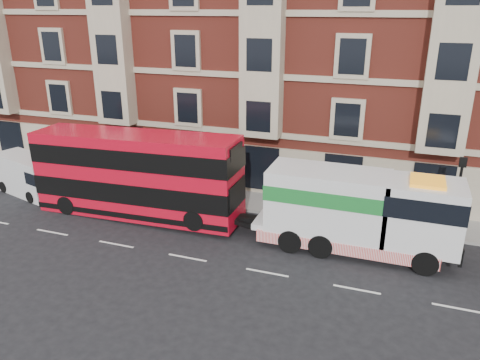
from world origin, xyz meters
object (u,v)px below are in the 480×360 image
object	(u,v)px
pedestrian	(124,178)
double_decker_bus	(136,174)
tow_truck	(355,211)
box_van	(28,175)

from	to	relation	value
pedestrian	double_decker_bus	bearing A→B (deg)	-30.44
tow_truck	box_van	world-z (taller)	tow_truck
box_van	pedestrian	distance (m)	6.14
tow_truck	pedestrian	world-z (taller)	tow_truck
double_decker_bus	pedestrian	distance (m)	4.10
double_decker_bus	box_van	xyz separation A→B (m)	(-8.50, 0.67, -1.36)
tow_truck	box_van	xyz separation A→B (m)	(-20.56, 0.67, -0.91)
tow_truck	pedestrian	xyz separation A→B (m)	(-14.76, 2.68, -1.08)
tow_truck	pedestrian	bearing A→B (deg)	169.72
box_van	pedestrian	xyz separation A→B (m)	(5.80, 2.01, -0.17)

